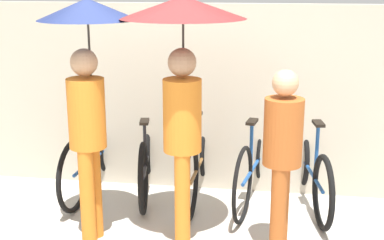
% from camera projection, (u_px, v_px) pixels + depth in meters
% --- Properties ---
extents(back_wall, '(10.34, 0.12, 2.04)m').
position_uv_depth(back_wall, '(203.00, 99.00, 5.83)').
color(back_wall, '#B2A893').
rests_on(back_wall, ground).
extents(parked_bicycle_0, '(0.44, 1.83, 1.05)m').
position_uv_depth(parked_bicycle_0, '(94.00, 157.00, 5.87)').
color(parked_bicycle_0, black).
rests_on(parked_bicycle_0, ground).
extents(parked_bicycle_1, '(0.48, 1.72, 1.03)m').
position_uv_depth(parked_bicycle_1, '(147.00, 160.00, 5.82)').
color(parked_bicycle_1, black).
rests_on(parked_bicycle_1, ground).
extents(parked_bicycle_2, '(0.44, 1.83, 0.98)m').
position_uv_depth(parked_bicycle_2, '(199.00, 163.00, 5.70)').
color(parked_bicycle_2, black).
rests_on(parked_bicycle_2, ground).
extents(parked_bicycle_3, '(0.48, 1.83, 1.08)m').
position_uv_depth(parked_bicycle_3, '(255.00, 164.00, 5.62)').
color(parked_bicycle_3, black).
rests_on(parked_bicycle_3, ground).
extents(parked_bicycle_4, '(0.46, 1.78, 1.10)m').
position_uv_depth(parked_bicycle_4, '(311.00, 170.00, 5.50)').
color(parked_bicycle_4, black).
rests_on(parked_bicycle_4, ground).
extents(pedestrian_leading, '(0.85, 0.85, 2.14)m').
position_uv_depth(pedestrian_leading, '(87.00, 65.00, 4.51)').
color(pedestrian_leading, '#C66B1E').
rests_on(pedestrian_leading, ground).
extents(pedestrian_center, '(1.04, 1.04, 2.16)m').
position_uv_depth(pedestrian_center, '(182.00, 53.00, 4.36)').
color(pedestrian_center, '#C66B1E').
rests_on(pedestrian_center, ground).
extents(pedestrian_trailing, '(0.32, 0.32, 1.61)m').
position_uv_depth(pedestrian_trailing, '(282.00, 151.00, 4.36)').
color(pedestrian_trailing, '#9E4C1E').
rests_on(pedestrian_trailing, ground).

